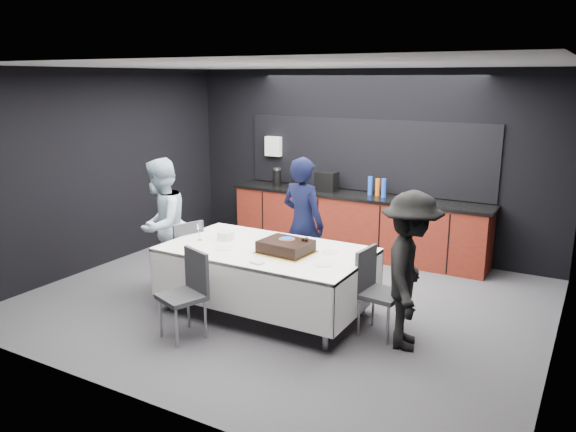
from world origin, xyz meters
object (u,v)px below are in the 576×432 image
at_px(plate_stack, 226,235).
at_px(chair_right, 375,285).
at_px(champagne_flute, 199,227).
at_px(cake_assembly, 286,247).
at_px(chair_left, 185,251).
at_px(person_center, 303,224).
at_px(person_right, 410,271).
at_px(party_table, 266,260).
at_px(person_left, 161,225).
at_px(chair_near, 188,288).

bearing_deg(plate_stack, chair_right, 1.47).
xyz_separation_m(champagne_flute, chair_right, (2.14, 0.23, -0.40)).
relative_size(cake_assembly, chair_right, 0.66).
distance_m(cake_assembly, plate_stack, 0.90).
bearing_deg(chair_left, cake_assembly, -3.51).
relative_size(plate_stack, champagne_flute, 0.93).
relative_size(person_center, person_right, 1.07).
bearing_deg(party_table, person_left, -179.44).
xyz_separation_m(chair_right, person_right, (0.41, -0.12, 0.27)).
xyz_separation_m(plate_stack, chair_left, (-0.64, -0.01, -0.30)).
relative_size(party_table, chair_near, 2.51).
distance_m(chair_right, person_right, 0.50).
height_order(plate_stack, chair_near, chair_near).
bearing_deg(person_left, party_table, 75.26).
distance_m(chair_near, person_right, 2.28).
bearing_deg(plate_stack, party_table, -6.09).
height_order(party_table, plate_stack, plate_stack).
bearing_deg(chair_right, party_table, -174.92).
relative_size(chair_near, person_right, 0.58).
distance_m(plate_stack, person_center, 1.04).
distance_m(chair_near, person_left, 1.50).
relative_size(party_table, cake_assembly, 3.82).
bearing_deg(chair_near, person_right, 23.57).
xyz_separation_m(person_center, person_right, (1.70, -0.92, -0.05)).
bearing_deg(plate_stack, person_left, -175.14).
height_order(chair_right, person_center, person_center).
relative_size(cake_assembly, champagne_flute, 2.71).
height_order(chair_near, person_left, person_left).
relative_size(champagne_flute, person_left, 0.13).
distance_m(champagne_flute, person_left, 0.70).
distance_m(champagne_flute, chair_right, 2.19).
relative_size(party_table, person_right, 1.44).
distance_m(cake_assembly, chair_right, 1.05).
height_order(chair_near, person_right, person_right).
height_order(champagne_flute, chair_right, champagne_flute).
bearing_deg(chair_right, person_left, -177.40).
bearing_deg(party_table, person_right, -0.19).
height_order(person_center, person_left, person_center).
height_order(party_table, chair_right, chair_right).
bearing_deg(cake_assembly, chair_left, 176.49).
bearing_deg(person_right, party_table, 75.35).
height_order(plate_stack, champagne_flute, champagne_flute).
xyz_separation_m(cake_assembly, person_right, (1.40, 0.03, -0.05)).
bearing_deg(champagne_flute, chair_left, 156.18).
bearing_deg(party_table, cake_assembly, -7.89).
height_order(chair_left, person_right, person_right).
bearing_deg(person_left, plate_stack, 79.56).
bearing_deg(champagne_flute, chair_near, -59.51).
height_order(chair_right, person_left, person_left).
bearing_deg(chair_left, chair_right, 1.32).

